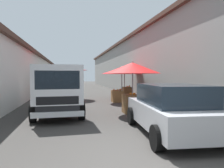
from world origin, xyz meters
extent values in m
plane|color=#3D3A38|center=(13.50, 0.00, 0.00)|extent=(90.00, 90.00, 0.00)
cube|color=gray|center=(15.75, -7.46, 2.48)|extent=(49.50, 7.00, 4.97)
cube|color=#4C3328|center=(15.75, -7.46, 5.09)|extent=(49.80, 7.50, 0.24)
cylinder|color=#9E9EA3|center=(9.40, -2.01, 1.11)|extent=(0.06, 0.06, 2.21)
cone|color=red|center=(9.40, -2.01, 2.01)|extent=(2.61, 2.61, 0.41)
sphere|color=#9E9EA3|center=(9.40, -2.01, 2.25)|extent=(0.07, 0.07, 0.07)
cube|color=olive|center=(9.62, -1.77, 0.38)|extent=(0.75, 0.71, 0.75)
sphere|color=orange|center=(9.57, -1.53, 0.80)|extent=(0.09, 0.09, 0.09)
sphere|color=orange|center=(9.75, -1.97, 0.80)|extent=(0.09, 0.09, 0.09)
sphere|color=orange|center=(9.53, -1.75, 0.80)|extent=(0.09, 0.09, 0.09)
sphere|color=orange|center=(9.68, -2.02, 0.80)|extent=(0.09, 0.09, 0.09)
cylinder|color=#9E9EA3|center=(11.74, 1.42, 1.20)|extent=(0.06, 0.06, 2.39)
cone|color=red|center=(11.74, 1.42, 2.24)|extent=(2.87, 2.87, 0.31)
sphere|color=#9E9EA3|center=(11.74, 1.42, 2.43)|extent=(0.07, 0.07, 0.07)
cube|color=olive|center=(11.49, 1.51, 0.42)|extent=(0.70, 0.63, 0.84)
sphere|color=orange|center=(11.51, 1.50, 0.94)|extent=(0.09, 0.09, 0.09)
sphere|color=orange|center=(11.45, 1.72, 0.89)|extent=(0.09, 0.09, 0.09)
sphere|color=orange|center=(11.43, 1.48, 0.89)|extent=(0.09, 0.09, 0.09)
sphere|color=orange|center=(11.51, 1.30, 0.89)|extent=(0.09, 0.09, 0.09)
sphere|color=orange|center=(11.36, 1.47, 0.89)|extent=(0.09, 0.09, 0.09)
cylinder|color=#9E9EA3|center=(11.86, -2.82, 1.15)|extent=(0.06, 0.06, 2.31)
cone|color=red|center=(11.86, -2.82, 2.13)|extent=(2.68, 2.68, 0.34)
sphere|color=#9E9EA3|center=(11.86, -2.82, 2.35)|extent=(0.07, 0.07, 0.07)
cube|color=brown|center=(11.96, -3.05, 0.41)|extent=(0.81, 0.69, 0.83)
sphere|color=orange|center=(11.73, -3.17, 0.87)|extent=(0.09, 0.09, 0.09)
sphere|color=orange|center=(12.05, -3.07, 0.87)|extent=(0.09, 0.09, 0.09)
sphere|color=orange|center=(11.77, -3.20, 0.92)|extent=(0.09, 0.09, 0.09)
sphere|color=orange|center=(11.71, -3.12, 0.87)|extent=(0.09, 0.09, 0.09)
sphere|color=orange|center=(11.91, -3.06, 0.87)|extent=(0.09, 0.09, 0.09)
sphere|color=orange|center=(12.07, -3.26, 0.87)|extent=(0.09, 0.09, 0.09)
cylinder|color=#9E9EA3|center=(5.35, -1.50, 1.14)|extent=(0.06, 0.06, 2.29)
cone|color=red|center=(5.35, -1.50, 2.04)|extent=(2.49, 2.49, 0.49)
sphere|color=#9E9EA3|center=(5.35, -1.50, 2.33)|extent=(0.07, 0.07, 0.07)
cube|color=brown|center=(5.51, -1.46, 0.42)|extent=(0.83, 0.62, 0.84)
sphere|color=orange|center=(5.42, -1.62, 0.89)|extent=(0.09, 0.09, 0.09)
sphere|color=orange|center=(5.46, -1.43, 0.89)|extent=(0.09, 0.09, 0.09)
sphere|color=orange|center=(5.45, -1.49, 0.89)|extent=(0.09, 0.09, 0.09)
sphere|color=orange|center=(5.30, -1.54, 0.89)|extent=(0.09, 0.09, 0.09)
cube|color=#ADAFB5|center=(1.95, -1.63, 0.57)|extent=(4.01, 1.99, 0.64)
cube|color=#19232D|center=(1.80, -1.62, 1.17)|extent=(2.44, 1.68, 0.56)
cube|color=black|center=(3.86, -1.76, 0.35)|extent=(0.22, 1.65, 0.20)
cube|color=silver|center=(3.92, -1.18, 0.63)|extent=(0.08, 0.24, 0.14)
cube|color=silver|center=(3.84, -2.35, 0.63)|extent=(0.08, 0.24, 0.14)
cylinder|color=black|center=(3.34, -0.86, 0.30)|extent=(0.61, 0.24, 0.60)
cylinder|color=black|center=(3.21, -2.58, 0.30)|extent=(0.61, 0.24, 0.60)
cylinder|color=black|center=(0.69, -0.67, 0.30)|extent=(0.61, 0.24, 0.60)
cube|color=black|center=(6.01, 1.77, 0.50)|extent=(4.87, 1.73, 0.36)
cube|color=silver|center=(4.38, 1.68, 1.38)|extent=(1.63, 1.83, 1.40)
cube|color=#19232D|center=(3.64, 1.64, 1.55)|extent=(0.14, 1.47, 0.63)
cube|color=#19232D|center=(4.38, 1.68, 1.55)|extent=(1.14, 1.83, 0.45)
cube|color=black|center=(3.63, 1.64, 0.86)|extent=(0.14, 1.40, 0.28)
cube|color=silver|center=(3.55, 1.64, 0.40)|extent=(0.22, 1.75, 0.18)
cube|color=gray|center=(6.87, 1.00, 0.93)|extent=(3.16, 0.23, 0.50)
cube|color=gray|center=(6.78, 2.64, 0.93)|extent=(3.16, 0.23, 0.50)
cube|color=gray|center=(8.37, 1.90, 0.93)|extent=(0.15, 1.65, 0.50)
cylinder|color=black|center=(4.43, 0.81, 0.36)|extent=(0.73, 0.26, 0.72)
cylinder|color=black|center=(4.33, 2.56, 0.36)|extent=(0.73, 0.26, 0.72)
cylinder|color=black|center=(7.49, 0.98, 0.36)|extent=(0.73, 0.26, 0.72)
cylinder|color=black|center=(7.40, 2.72, 0.36)|extent=(0.73, 0.26, 0.72)
cylinder|color=#232328|center=(8.57, 3.09, 0.39)|extent=(0.14, 0.14, 0.78)
cylinder|color=#232328|center=(8.65, 2.96, 0.39)|extent=(0.14, 0.14, 0.78)
cube|color=white|center=(8.61, 3.03, 1.07)|extent=(0.41, 0.49, 0.58)
sphere|color=tan|center=(8.61, 3.03, 1.47)|extent=(0.21, 0.21, 0.21)
cylinder|color=white|center=(8.47, 3.26, 1.10)|extent=(0.08, 0.08, 0.53)
cylinder|color=white|center=(8.76, 2.79, 1.10)|extent=(0.08, 0.08, 0.53)
cylinder|color=red|center=(5.67, -3.29, 0.42)|extent=(0.30, 0.30, 0.03)
cylinder|color=red|center=(5.78, -3.29, 0.21)|extent=(0.04, 0.04, 0.42)
cylinder|color=red|center=(5.67, -3.18, 0.21)|extent=(0.04, 0.04, 0.42)
cylinder|color=red|center=(5.55, -3.29, 0.21)|extent=(0.04, 0.04, 0.42)
cylinder|color=red|center=(5.67, -3.40, 0.21)|extent=(0.04, 0.04, 0.42)
camera|label=1|loc=(-3.78, 1.25, 1.70)|focal=34.36mm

